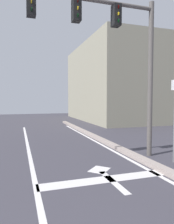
# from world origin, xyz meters

# --- Properties ---
(lane_line_center) EXTENTS (0.12, 20.00, 0.01)m
(lane_line_center) POSITION_xyz_m (0.11, 6.00, 0.00)
(lane_line_center) COLOR silver
(lane_line_center) RESTS_ON ground
(lane_line_curbside) EXTENTS (0.12, 20.00, 0.01)m
(lane_line_curbside) POSITION_xyz_m (3.02, 6.00, 0.00)
(lane_line_curbside) COLOR silver
(lane_line_curbside) RESTS_ON ground
(stop_bar) EXTENTS (3.06, 0.40, 0.01)m
(stop_bar) POSITION_xyz_m (1.64, 5.75, 0.00)
(stop_bar) COLOR silver
(stop_bar) RESTS_ON ground
(lane_arrow_stem) EXTENTS (0.16, 1.40, 0.01)m
(lane_arrow_stem) POSITION_xyz_m (1.79, 5.58, 0.00)
(lane_arrow_stem) COLOR silver
(lane_arrow_stem) RESTS_ON ground
(lane_arrow_head) EXTENTS (0.71, 0.71, 0.01)m
(lane_arrow_head) POSITION_xyz_m (1.79, 6.43, 0.00)
(lane_arrow_head) COLOR silver
(lane_arrow_head) RESTS_ON ground
(curb_strip) EXTENTS (0.24, 24.00, 0.14)m
(curb_strip) POSITION_xyz_m (3.27, 6.00, 0.07)
(curb_strip) COLOR #A4948C
(curb_strip) RESTS_ON ground
(traffic_signal_mast) EXTENTS (5.07, 0.34, 4.97)m
(traffic_signal_mast) POSITION_xyz_m (2.36, 7.25, 3.74)
(traffic_signal_mast) COLOR #605A55
(traffic_signal_mast) RESTS_ON ground
(building_block) EXTENTS (11.62, 11.02, 6.79)m
(building_block) POSITION_xyz_m (10.98, 19.28, 3.39)
(building_block) COLOR #9D9880
(building_block) RESTS_ON ground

